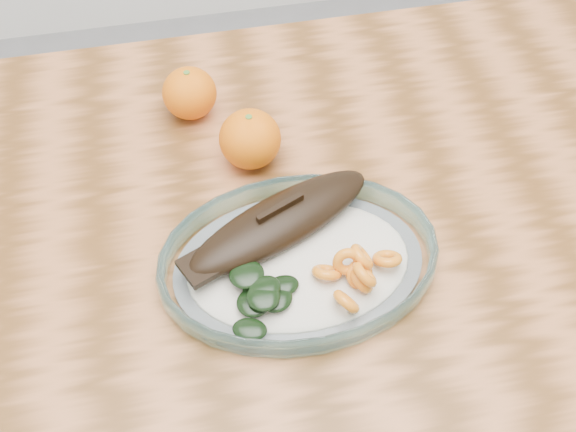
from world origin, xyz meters
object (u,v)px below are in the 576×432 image
(plated_meal, at_px, (298,258))
(orange_right, at_px, (250,139))
(dining_table, at_px, (285,287))
(orange_left, at_px, (189,93))

(plated_meal, xyz_separation_m, orange_right, (-0.02, 0.17, 0.02))
(plated_meal, bearing_deg, orange_right, 96.98)
(dining_table, xyz_separation_m, plated_meal, (0.01, -0.04, 0.12))
(dining_table, relative_size, plated_meal, 2.12)
(dining_table, distance_m, plated_meal, 0.12)
(plated_meal, bearing_deg, orange_left, 106.74)
(orange_right, bearing_deg, dining_table, -82.93)
(orange_left, bearing_deg, dining_table, -71.18)
(orange_left, height_order, orange_right, orange_right)
(plated_meal, xyz_separation_m, orange_left, (-0.09, 0.27, 0.02))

